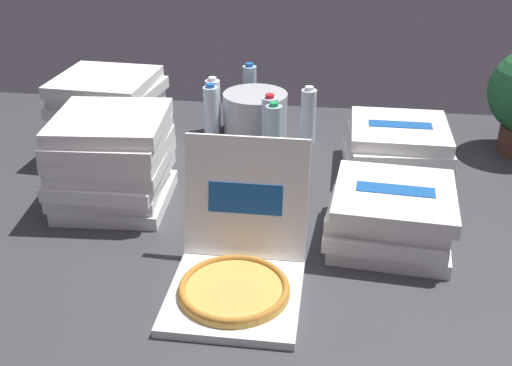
{
  "coord_description": "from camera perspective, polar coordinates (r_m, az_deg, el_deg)",
  "views": [
    {
      "loc": [
        0.24,
        -1.68,
        1.06
      ],
      "look_at": [
        0.0,
        0.1,
        0.14
      ],
      "focal_mm": 44.39,
      "sensor_mm": 36.0,
      "label": 1
    }
  ],
  "objects": [
    {
      "name": "pizza_stack_right_mid",
      "position": [
        2.17,
        -12.86,
        1.94
      ],
      "size": [
        0.4,
        0.4,
        0.32
      ],
      "color": "white",
      "rests_on": "ground_plane"
    },
    {
      "name": "open_pizza_box",
      "position": [
        1.74,
        -1.52,
        -7.32
      ],
      "size": [
        0.36,
        0.45,
        0.37
      ],
      "color": "white",
      "rests_on": "ground_plane"
    },
    {
      "name": "water_bottle_1",
      "position": [
        2.67,
        -4.06,
        6.36
      ],
      "size": [
        0.06,
        0.06,
        0.24
      ],
      "color": "silver",
      "rests_on": "ground_plane"
    },
    {
      "name": "water_bottle_3",
      "position": [
        2.64,
        4.73,
        6.08
      ],
      "size": [
        0.06,
        0.06,
        0.24
      ],
      "color": "white",
      "rests_on": "ground_plane"
    },
    {
      "name": "water_bottle_2",
      "position": [
        2.46,
        1.6,
        4.54
      ],
      "size": [
        0.06,
        0.06,
        0.24
      ],
      "color": "silver",
      "rests_on": "ground_plane"
    },
    {
      "name": "water_bottle_4",
      "position": [
        2.54,
        1.23,
        5.34
      ],
      "size": [
        0.06,
        0.06,
        0.24
      ],
      "color": "silver",
      "rests_on": "ground_plane"
    },
    {
      "name": "pizza_stack_left_far",
      "position": [
        2.58,
        -13.04,
        6.05
      ],
      "size": [
        0.41,
        0.41,
        0.32
      ],
      "color": "white",
      "rests_on": "ground_plane"
    },
    {
      "name": "ice_bucket",
      "position": [
        2.72,
        -0.06,
        6.27
      ],
      "size": [
        0.27,
        0.27,
        0.18
      ],
      "primitive_type": "cylinder",
      "color": "#B7BABF",
      "rests_on": "ground_plane"
    },
    {
      "name": "water_bottle_0",
      "position": [
        2.94,
        -0.58,
        8.41
      ],
      "size": [
        0.06,
        0.06,
        0.24
      ],
      "color": "silver",
      "rests_on": "ground_plane"
    },
    {
      "name": "pizza_stack_right_near",
      "position": [
        2.44,
        12.55,
        3.09
      ],
      "size": [
        0.4,
        0.4,
        0.19
      ],
      "color": "white",
      "rests_on": "ground_plane"
    },
    {
      "name": "ground_plane",
      "position": [
        2.01,
        -0.42,
        -5.11
      ],
      "size": [
        3.2,
        2.4,
        0.02
      ],
      "primitive_type": "cube",
      "color": "#38383D"
    },
    {
      "name": "pizza_stack_center_near",
      "position": [
        1.98,
        11.96,
        -2.83
      ],
      "size": [
        0.4,
        0.41,
        0.19
      ],
      "color": "white",
      "rests_on": "ground_plane"
    },
    {
      "name": "water_bottle_5",
      "position": [
        2.75,
        -3.88,
        7.0
      ],
      "size": [
        0.06,
        0.06,
        0.24
      ],
      "color": "white",
      "rests_on": "ground_plane"
    }
  ]
}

